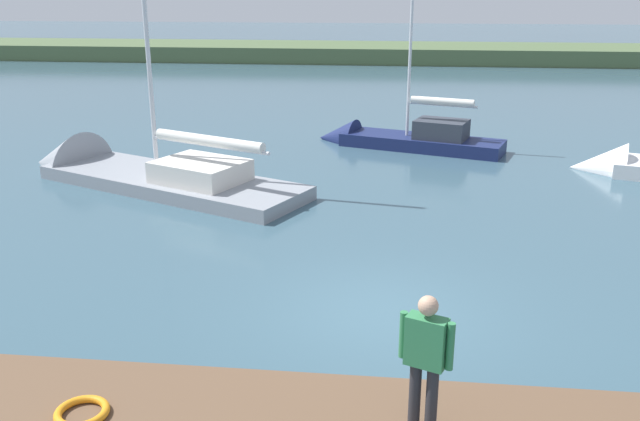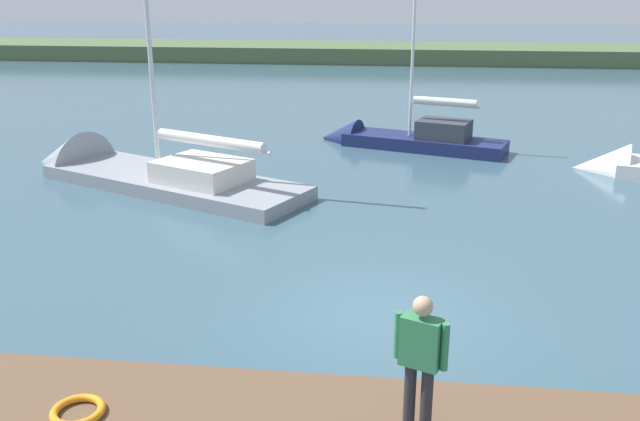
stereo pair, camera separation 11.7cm
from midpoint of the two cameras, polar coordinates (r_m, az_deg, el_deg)
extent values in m
plane|color=#385666|center=(12.71, 5.49, -8.56)|extent=(200.00, 200.00, 0.00)
cube|color=#4C603D|center=(55.93, 6.81, 12.40)|extent=(180.00, 8.00, 2.40)
torus|color=orange|center=(9.07, -19.30, -15.60)|extent=(0.66, 0.66, 0.10)
cube|color=navy|center=(25.35, 8.81, 5.24)|extent=(6.11, 3.41, 0.81)
cone|color=navy|center=(26.46, 1.80, 6.00)|extent=(1.92, 2.02, 1.64)
cube|color=#333842|center=(25.01, 10.48, 6.70)|extent=(2.13, 1.84, 0.67)
cylinder|color=silver|center=(24.92, 8.00, 14.61)|extent=(0.11, 0.11, 7.41)
cylinder|color=silver|center=(24.86, 10.55, 8.70)|extent=(2.43, 0.87, 0.09)
cylinder|color=silver|center=(24.84, 10.57, 8.97)|extent=(2.24, 0.96, 0.26)
cube|color=gray|center=(20.67, -12.04, 1.87)|extent=(8.82, 5.88, 0.79)
cone|color=gray|center=(24.22, -20.57, 3.51)|extent=(3.15, 3.28, 2.55)
cube|color=silver|center=(19.73, -9.70, 3.31)|extent=(2.98, 2.73, 0.60)
cylinder|color=silver|center=(19.31, -9.02, 5.48)|extent=(3.78, 1.81, 0.10)
cylinder|color=silver|center=(19.28, -9.04, 5.83)|extent=(3.49, 1.81, 0.30)
cone|color=white|center=(23.90, 22.54, 3.14)|extent=(2.15, 2.28, 1.88)
cylinder|color=#28282D|center=(8.22, 9.35, -15.43)|extent=(0.14, 0.14, 0.85)
cylinder|color=#28282D|center=(8.28, 7.95, -15.09)|extent=(0.14, 0.14, 0.85)
cube|color=#337F4C|center=(7.87, 8.90, -10.85)|extent=(0.51, 0.38, 0.60)
sphere|color=tan|center=(7.67, 9.07, -7.93)|extent=(0.23, 0.23, 0.23)
cylinder|color=#337F4C|center=(7.79, 10.87, -11.19)|extent=(0.09, 0.09, 0.57)
cylinder|color=#337F4C|center=(7.95, 6.99, -10.32)|extent=(0.09, 0.09, 0.57)
camera|label=1|loc=(0.06, -89.77, 0.08)|focal=38.13mm
camera|label=2|loc=(0.06, 90.23, -0.08)|focal=38.13mm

